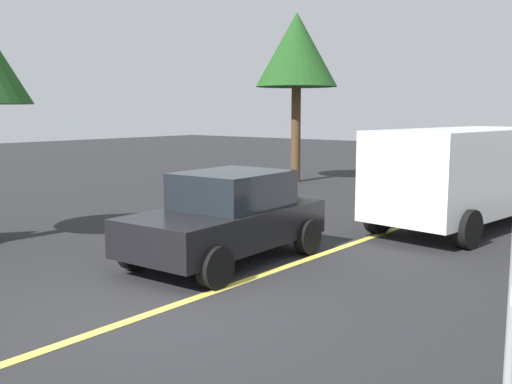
# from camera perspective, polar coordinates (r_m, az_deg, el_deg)

# --- Properties ---
(ground_plane) EXTENTS (80.00, 80.00, 0.00)m
(ground_plane) POSITION_cam_1_polar(r_m,az_deg,el_deg) (7.88, -9.34, -11.37)
(ground_plane) COLOR #262628
(lane_marking_centre) EXTENTS (28.00, 0.16, 0.01)m
(lane_marking_centre) POSITION_cam_1_polar(r_m,az_deg,el_deg) (10.02, 3.71, -7.04)
(lane_marking_centre) COLOR #E0D14C
(white_van) EXTENTS (5.40, 2.74, 2.20)m
(white_van) POSITION_cam_1_polar(r_m,az_deg,el_deg) (13.62, 19.68, 1.89)
(white_van) COLOR white
(white_van) RESTS_ON ground_plane
(car_black_far_lane) EXTENTS (3.89, 2.09, 1.55)m
(car_black_far_lane) POSITION_cam_1_polar(r_m,az_deg,el_deg) (10.08, -2.77, -2.43)
(car_black_far_lane) COLOR black
(car_black_far_lane) RESTS_ON ground_plane
(car_yellow_behind_van) EXTENTS (4.30, 2.68, 1.66)m
(car_yellow_behind_van) POSITION_cam_1_polar(r_m,az_deg,el_deg) (19.28, 23.26, 2.04)
(car_yellow_behind_van) COLOR gold
(car_yellow_behind_van) RESTS_ON ground_plane
(tree_left_verge) EXTENTS (2.94, 2.94, 6.07)m
(tree_left_verge) POSITION_cam_1_polar(r_m,az_deg,el_deg) (21.52, 3.99, 13.55)
(tree_left_verge) COLOR #513823
(tree_left_verge) RESTS_ON ground_plane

